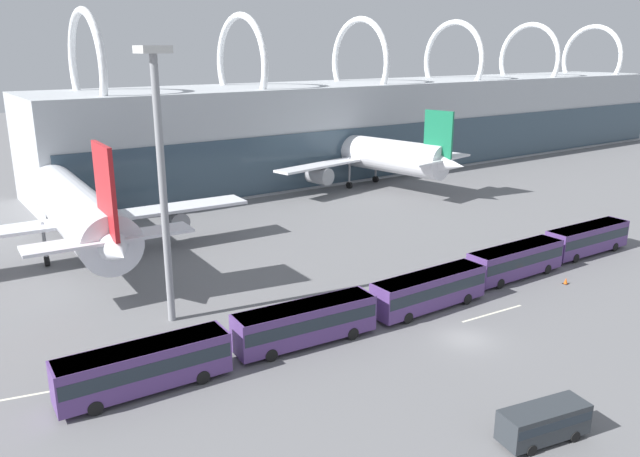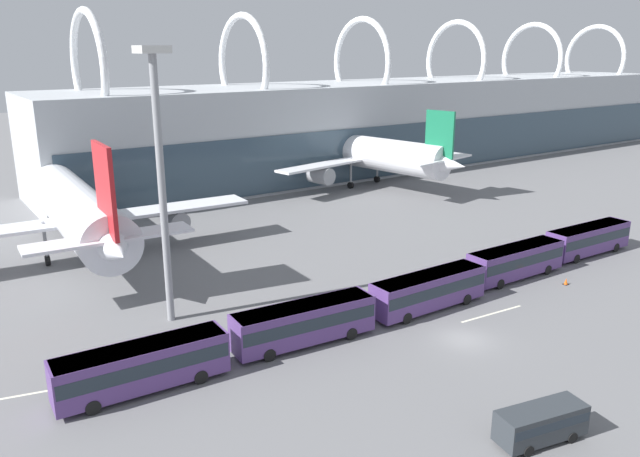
{
  "view_description": "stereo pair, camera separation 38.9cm",
  "coord_description": "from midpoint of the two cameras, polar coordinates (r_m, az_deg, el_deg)",
  "views": [
    {
      "loc": [
        -35.65,
        -30.8,
        22.54
      ],
      "look_at": [
        0.74,
        21.54,
        4.0
      ],
      "focal_mm": 35.0,
      "sensor_mm": 36.0,
      "label": 1
    },
    {
      "loc": [
        -35.33,
        -31.02,
        22.54
      ],
      "look_at": [
        0.74,
        21.54,
        4.0
      ],
      "focal_mm": 35.0,
      "sensor_mm": 36.0,
      "label": 2
    }
  ],
  "objects": [
    {
      "name": "ground_plane",
      "position": [
        52.18,
        13.23,
        -9.84
      ],
      "size": [
        440.0,
        440.0,
        0.0
      ],
      "primitive_type": "plane",
      "color": "slate"
    },
    {
      "name": "terminal_building",
      "position": [
        128.18,
        8.21,
        9.79
      ],
      "size": [
        142.53,
        20.81,
        28.07
      ],
      "color": "#B2B7BC",
      "rests_on": "ground_plane"
    },
    {
      "name": "airliner_at_gate_near",
      "position": [
        73.42,
        -21.22,
        1.62
      ],
      "size": [
        38.49,
        39.45,
        14.58
      ],
      "rotation": [
        0.0,
        0.0,
        1.52
      ],
      "color": "silver",
      "rests_on": "ground_plane"
    },
    {
      "name": "airliner_at_gate_far",
      "position": [
        106.13,
        3.8,
        7.02
      ],
      "size": [
        37.47,
        41.66,
        13.56
      ],
      "rotation": [
        0.0,
        0.0,
        1.76
      ],
      "color": "white",
      "rests_on": "ground_plane"
    },
    {
      "name": "shuttle_bus_0",
      "position": [
        44.73,
        -15.71,
        -11.88
      ],
      "size": [
        11.82,
        3.2,
        3.3
      ],
      "rotation": [
        0.0,
        0.0,
        -0.05
      ],
      "color": "#56387A",
      "rests_on": "ground_plane"
    },
    {
      "name": "shuttle_bus_1",
      "position": [
        49.36,
        -1.24,
        -8.46
      ],
      "size": [
        11.89,
        3.58,
        3.3
      ],
      "rotation": [
        0.0,
        0.0,
        -0.08
      ],
      "color": "#56387A",
      "rests_on": "ground_plane"
    },
    {
      "name": "shuttle_bus_2",
      "position": [
        56.45,
        10.1,
        -5.46
      ],
      "size": [
        11.72,
        2.77,
        3.3
      ],
      "rotation": [
        0.0,
        0.0,
        -0.0
      ],
      "color": "#56387A",
      "rests_on": "ground_plane"
    },
    {
      "name": "shuttle_bus_3",
      "position": [
        66.09,
        17.63,
        -2.74
      ],
      "size": [
        11.74,
        2.84,
        3.3
      ],
      "rotation": [
        0.0,
        0.0,
        -0.01
      ],
      "color": "#56387A",
      "rests_on": "ground_plane"
    },
    {
      "name": "shuttle_bus_4",
      "position": [
        76.43,
        23.46,
        -0.8
      ],
      "size": [
        11.79,
        3.01,
        3.3
      ],
      "rotation": [
        0.0,
        0.0,
        -0.03
      ],
      "color": "#56387A",
      "rests_on": "ground_plane"
    },
    {
      "name": "service_van_foreground",
      "position": [
        40.75,
        19.82,
        -16.28
      ],
      "size": [
        5.92,
        3.01,
        2.18
      ],
      "rotation": [
        0.0,
        0.0,
        2.95
      ],
      "color": "#2D3338",
      "rests_on": "ground_plane"
    },
    {
      "name": "floodlight_mast",
      "position": [
        51.65,
        -14.25,
        6.39
      ],
      "size": [
        2.35,
        2.35,
        22.7
      ],
      "color": "gray",
      "rests_on": "ground_plane"
    },
    {
      "name": "lane_stripe_0",
      "position": [
        57.45,
        15.62,
        -7.52
      ],
      "size": [
        7.09,
        0.78,
        0.01
      ],
      "primitive_type": "cube",
      "rotation": [
        0.0,
        0.0,
        -0.07
      ],
      "color": "silver",
      "rests_on": "ground_plane"
    },
    {
      "name": "lane_stripe_3",
      "position": [
        47.59,
        -21.25,
        -13.26
      ],
      "size": [
        10.06,
        2.57,
        0.01
      ],
      "primitive_type": "cube",
      "rotation": [
        0.0,
        0.0,
        -0.23
      ],
      "color": "silver",
      "rests_on": "ground_plane"
    },
    {
      "name": "traffic_cone_0",
      "position": [
        66.48,
        21.73,
        -4.52
      ],
      "size": [
        0.52,
        0.52,
        0.65
      ],
      "color": "black",
      "rests_on": "ground_plane"
    }
  ]
}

